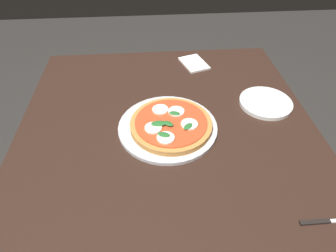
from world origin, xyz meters
name	(u,v)px	position (x,y,z in m)	size (l,w,h in m)	color
ground_plane	(169,252)	(0.00, 0.00, 0.00)	(6.00, 6.00, 0.00)	#2D2B28
dining_table	(169,164)	(0.00, 0.00, 0.65)	(1.13, 0.96, 0.77)	black
serving_tray	(168,127)	(-0.05, 0.00, 0.78)	(0.32, 0.32, 0.01)	silver
pizza	(171,124)	(-0.05, 0.01, 0.79)	(0.26, 0.26, 0.03)	#C6843F
plate_white	(266,103)	(-0.15, 0.35, 0.78)	(0.18, 0.18, 0.01)	white
napkin	(194,63)	(-0.45, 0.14, 0.77)	(0.13, 0.09, 0.01)	white
knife	(328,221)	(0.30, 0.35, 0.77)	(0.01, 0.19, 0.01)	black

